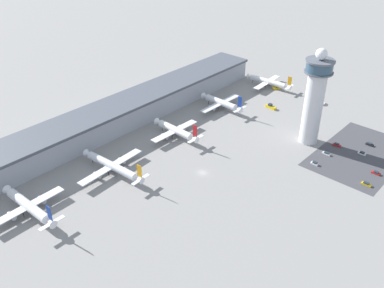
# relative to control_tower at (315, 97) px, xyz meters

# --- Properties ---
(ground_plane) EXTENTS (1000.00, 1000.00, 0.00)m
(ground_plane) POSITION_rel_control_tower_xyz_m (-64.11, 23.93, -27.64)
(ground_plane) COLOR gray
(terminal_building) EXTENTS (235.31, 25.00, 14.71)m
(terminal_building) POSITION_rel_control_tower_xyz_m (-64.11, 93.93, -20.19)
(terminal_building) COLOR #A3A8B2
(terminal_building) RESTS_ON ground
(control_tower) EXTENTS (15.21, 15.21, 54.43)m
(control_tower) POSITION_rel_control_tower_xyz_m (0.00, 0.00, 0.00)
(control_tower) COLOR silver
(control_tower) RESTS_ON ground
(parking_lot_surface) EXTENTS (64.00, 40.00, 0.01)m
(parking_lot_surface) POSITION_rel_control_tower_xyz_m (6.46, -28.37, -27.64)
(parking_lot_surface) COLOR #424247
(parking_lot_surface) RESTS_ON ground
(airplane_gate_bravo) EXTENTS (35.21, 37.41, 13.63)m
(airplane_gate_bravo) POSITION_rel_control_tower_xyz_m (-139.32, 59.45, -23.14)
(airplane_gate_bravo) COLOR white
(airplane_gate_bravo) RESTS_ON ground
(airplane_gate_charlie) EXTENTS (39.85, 41.26, 12.73)m
(airplane_gate_charlie) POSITION_rel_control_tower_xyz_m (-94.65, 57.31, -23.37)
(airplane_gate_charlie) COLOR silver
(airplane_gate_charlie) RESTS_ON ground
(airplane_gate_delta) EXTENTS (33.45, 32.87, 13.17)m
(airplane_gate_delta) POSITION_rel_control_tower_xyz_m (-46.94, 59.19, -23.30)
(airplane_gate_delta) COLOR white
(airplane_gate_delta) RESTS_ON ground
(airplane_gate_echo) EXTENTS (34.76, 32.19, 13.35)m
(airplane_gate_echo) POSITION_rel_control_tower_xyz_m (-0.76, 62.65, -23.26)
(airplane_gate_echo) COLOR silver
(airplane_gate_echo) RESTS_ON ground
(airplane_gate_foxtrot) EXTENTS (31.25, 35.79, 11.98)m
(airplane_gate_foxtrot) POSITION_rel_control_tower_xyz_m (50.16, 60.06, -23.70)
(airplane_gate_foxtrot) COLOR white
(airplane_gate_foxtrot) RESTS_ON ground
(service_truck_catering) EXTENTS (6.01, 7.20, 2.57)m
(service_truck_catering) POSITION_rel_control_tower_xyz_m (50.76, 18.32, -26.76)
(service_truck_catering) COLOR black
(service_truck_catering) RESTS_ON ground
(service_truck_fuel) EXTENTS (6.38, 4.75, 2.61)m
(service_truck_fuel) POSITION_rel_control_tower_xyz_m (51.75, 53.34, -26.74)
(service_truck_fuel) COLOR black
(service_truck_fuel) RESTS_ON ground
(service_truck_baggage) EXTENTS (3.25, 7.53, 2.98)m
(service_truck_baggage) POSITION_rel_control_tower_xyz_m (21.88, 39.09, -26.61)
(service_truck_baggage) COLOR black
(service_truck_baggage) RESTS_ON ground
(car_grey_coupe) EXTENTS (1.92, 4.09, 1.59)m
(car_grey_coupe) POSITION_rel_control_tower_xyz_m (-19.06, -14.63, -27.03)
(car_grey_coupe) COLOR black
(car_grey_coupe) RESTS_ON ground
(car_maroon_suv) EXTENTS (1.88, 4.65, 1.59)m
(car_maroon_suv) POSITION_rel_control_tower_xyz_m (6.18, -14.69, -27.03)
(car_maroon_suv) COLOR black
(car_maroon_suv) RESTS_ON ground
(car_white_wagon) EXTENTS (2.04, 4.38, 1.59)m
(car_white_wagon) POSITION_rel_control_tower_xyz_m (6.97, -28.87, -27.02)
(car_white_wagon) COLOR black
(car_white_wagon) RESTS_ON ground
(car_silver_sedan) EXTENTS (1.93, 4.35, 1.47)m
(car_silver_sedan) POSITION_rel_control_tower_xyz_m (-6.14, -41.75, -27.08)
(car_silver_sedan) COLOR black
(car_silver_sedan) RESTS_ON ground
(car_blue_compact) EXTENTS (1.85, 4.74, 1.42)m
(car_blue_compact) POSITION_rel_control_tower_xyz_m (-5.92, -14.66, -27.10)
(car_blue_compact) COLOR black
(car_blue_compact) RESTS_ON ground
(car_black_suv) EXTENTS (2.01, 4.26, 1.47)m
(car_black_suv) POSITION_rel_control_tower_xyz_m (19.21, -28.09, -27.08)
(car_black_suv) COLOR black
(car_black_suv) RESTS_ON ground
(car_yellow_taxi) EXTENTS (1.89, 4.83, 1.50)m
(car_yellow_taxi) POSITION_rel_control_tower_xyz_m (-18.68, -42.06, -27.06)
(car_yellow_taxi) COLOR black
(car_yellow_taxi) RESTS_ON ground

